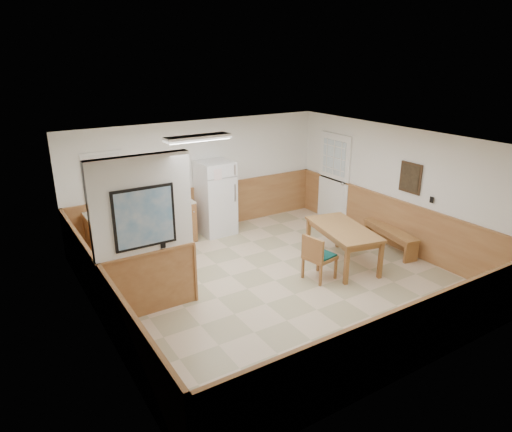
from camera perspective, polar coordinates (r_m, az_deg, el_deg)
ground at (r=8.27m, az=2.42°, el=-8.05°), size 6.00×6.00×0.00m
ceiling at (r=7.44m, az=2.70°, el=9.25°), size 6.00×6.00×0.02m
back_wall at (r=10.27m, az=-7.00°, el=4.89°), size 6.00×0.02×2.50m
right_wall at (r=9.71m, az=17.33°, el=3.27°), size 0.02×6.00×2.50m
left_wall at (r=6.65m, az=-19.34°, el=-4.46°), size 0.02×6.00×2.50m
wainscot_back at (r=10.46m, az=-6.78°, el=0.89°), size 6.00×0.04×1.00m
wainscot_right at (r=9.93m, az=16.82°, el=-0.89°), size 0.04×6.00×1.00m
wainscot_left at (r=6.98m, az=-18.48°, el=-10.06°), size 0.04×6.00×1.00m
partition_wall at (r=7.01m, az=-13.76°, el=-2.82°), size 1.50×0.20×2.50m
kitchen_counter at (r=9.79m, az=-12.39°, el=-1.02°), size 2.20×0.61×1.00m
exterior_door at (r=11.02m, az=9.70°, el=4.71°), size 0.07×1.02×2.15m
kitchen_window at (r=9.51m, az=-18.54°, el=4.68°), size 0.80×0.04×1.00m
wall_painting at (r=9.43m, az=18.74°, el=4.54°), size 0.04×0.50×0.60m
fluorescent_fixture at (r=8.18m, az=-7.29°, el=9.67°), size 1.20×0.30×0.09m
refrigerator at (r=10.14m, az=-5.05°, el=2.27°), size 0.74×0.73×1.65m
dining_table at (r=8.77m, az=10.83°, el=-2.01°), size 1.14×1.76×0.75m
dining_bench at (r=9.80m, az=16.38°, el=-2.13°), size 0.59×1.50×0.45m
dining_chair at (r=8.14m, az=7.58°, el=-4.81°), size 0.73×0.55×0.85m
fire_extinguisher at (r=9.73m, az=-9.76°, el=2.82°), size 0.13×0.13×0.38m
soap_bottle at (r=9.32m, az=-18.11°, el=1.05°), size 0.10×0.10×0.24m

